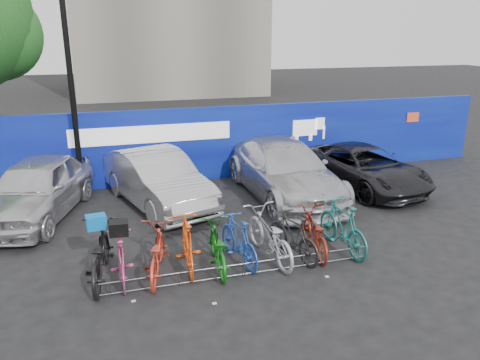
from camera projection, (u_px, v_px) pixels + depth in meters
name	position (u px, v px, depth m)	size (l,w,h in m)	color
ground	(235.00, 263.00, 9.96)	(100.00, 100.00, 0.00)	black
hoarding	(184.00, 145.00, 15.08)	(22.00, 0.18, 2.40)	#090E83
lamppost	(71.00, 85.00, 13.03)	(0.25, 0.50, 6.11)	black
bike_rack	(244.00, 269.00, 9.37)	(5.60, 0.03, 0.30)	#595B60
car_0	(36.00, 188.00, 12.22)	(1.87, 4.65, 1.58)	silver
car_1	(157.00, 179.00, 13.07)	(1.61, 4.63, 1.52)	#A9A8AD
car_2	(284.00, 170.00, 13.83)	(2.25, 5.53, 1.60)	silver
car_3	(363.00, 167.00, 14.61)	(2.16, 4.68, 1.30)	black
bike_0	(99.00, 255.00, 9.11)	(0.74, 2.11, 1.11)	black
bike_1	(121.00, 258.00, 9.11)	(0.47, 1.66, 1.00)	#CB4382
bike_2	(156.00, 253.00, 9.31)	(0.66, 1.90, 1.00)	red
bike_3	(187.00, 244.00, 9.59)	(0.52, 1.83, 1.10)	#FF5515
bike_4	(217.00, 247.00, 9.59)	(0.63, 1.81, 0.95)	#106E14
bike_5	(239.00, 240.00, 9.84)	(0.48, 1.71, 1.03)	blue
bike_6	(269.00, 235.00, 9.99)	(0.73, 2.08, 1.09)	#ADB1B5
bike_7	(293.00, 236.00, 10.04)	(0.49, 1.72, 1.03)	#252527
bike_8	(314.00, 232.00, 10.30)	(0.64, 1.84, 0.97)	maroon
bike_9	(343.00, 227.00, 10.37)	(0.54, 1.91, 1.15)	#1D726D
cargo_crate	(96.00, 222.00, 8.91)	(0.37, 0.28, 0.26)	#0761B2
cargo_topcase	(119.00, 228.00, 8.92)	(0.36, 0.32, 0.26)	black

